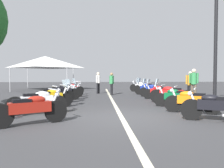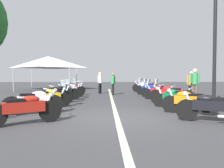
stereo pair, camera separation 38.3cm
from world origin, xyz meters
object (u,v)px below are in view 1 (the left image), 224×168
at_px(motorcycle_left_row_1, 38,102).
at_px(motorcycle_right_row_5, 154,90).
at_px(motorcycle_left_row_0, 31,109).
at_px(motorcycle_right_row_8, 142,86).
at_px(motorcycle_left_row_2, 50,98).
at_px(motorcycle_left_row_5, 68,90).
at_px(bystander_0, 190,83).
at_px(bystander_3, 112,82).
at_px(motorcycle_left_row_4, 62,92).
at_px(motorcycle_right_row_3, 171,94).
at_px(motorcycle_right_row_2, 177,97).
at_px(street_lamp_twin_globe, 216,20).
at_px(motorcycle_right_row_6, 147,88).
at_px(motorcycle_left_row_3, 55,94).
at_px(event_tent, 45,62).
at_px(traffic_cone_0, 180,93).
at_px(motorcycle_right_row_4, 160,92).
at_px(motorcycle_right_row_7, 145,87).
at_px(motorcycle_right_row_0, 216,106).
at_px(bystander_1, 98,81).
at_px(motorcycle_left_row_6, 71,89).
at_px(motorcycle_right_row_1, 191,101).
at_px(bystander_2, 194,81).

relative_size(motorcycle_left_row_1, motorcycle_right_row_5, 1.12).
relative_size(motorcycle_left_row_0, motorcycle_right_row_8, 0.97).
height_order(motorcycle_left_row_2, motorcycle_left_row_5, motorcycle_left_row_2).
relative_size(bystander_0, bystander_3, 1.03).
xyz_separation_m(motorcycle_left_row_4, motorcycle_right_row_3, (-1.54, -5.69, 0.01)).
height_order(motorcycle_right_row_2, street_lamp_twin_globe, street_lamp_twin_globe).
xyz_separation_m(motorcycle_left_row_2, bystander_3, (6.43, -3.01, 0.46)).
bearing_deg(motorcycle_right_row_6, street_lamp_twin_globe, 135.32).
xyz_separation_m(motorcycle_left_row_4, bystander_3, (3.41, -2.98, 0.45)).
bearing_deg(motorcycle_left_row_4, motorcycle_right_row_5, -8.10).
bearing_deg(street_lamp_twin_globe, motorcycle_left_row_3, 74.38).
height_order(motorcycle_right_row_8, event_tent, event_tent).
bearing_deg(bystander_3, traffic_cone_0, 142.47).
height_order(motorcycle_right_row_4, bystander_0, bystander_0).
relative_size(motorcycle_right_row_7, motorcycle_right_row_8, 0.86).
distance_m(motorcycle_left_row_1, motorcycle_right_row_0, 5.90).
xyz_separation_m(motorcycle_left_row_1, motorcycle_right_row_6, (7.73, -5.63, -0.01)).
bearing_deg(bystander_1, motorcycle_right_row_0, -39.46).
bearing_deg(motorcycle_right_row_8, street_lamp_twin_globe, 121.29).
bearing_deg(motorcycle_right_row_5, bystander_1, -9.20).
bearing_deg(motorcycle_left_row_3, traffic_cone_0, -17.55).
distance_m(motorcycle_left_row_3, bystander_3, 5.81).
relative_size(motorcycle_left_row_6, event_tent, 0.34).
bearing_deg(event_tent, bystander_1, -130.85).
height_order(motorcycle_left_row_1, motorcycle_right_row_6, motorcycle_right_row_6).
height_order(motorcycle_left_row_1, motorcycle_left_row_6, motorcycle_left_row_1).
xyz_separation_m(motorcycle_left_row_1, traffic_cone_0, (5.37, -7.15, -0.18)).
xyz_separation_m(motorcycle_right_row_1, motorcycle_right_row_4, (4.67, -0.11, -0.00)).
xyz_separation_m(motorcycle_right_row_0, bystander_0, (6.65, -1.96, 0.49)).
xyz_separation_m(motorcycle_left_row_0, motorcycle_right_row_5, (7.82, -5.43, -0.00)).
distance_m(motorcycle_left_row_1, bystander_1, 9.47).
relative_size(motorcycle_right_row_7, traffic_cone_0, 2.74).
bearing_deg(motorcycle_left_row_1, motorcycle_left_row_2, 61.58).
bearing_deg(bystander_0, motorcycle_left_row_2, -52.95).
height_order(motorcycle_left_row_4, bystander_2, bystander_2).
height_order(street_lamp_twin_globe, traffic_cone_0, street_lamp_twin_globe).
bearing_deg(traffic_cone_0, motorcycle_left_row_5, 82.91).
relative_size(motorcycle_left_row_0, bystander_1, 1.18).
bearing_deg(bystander_1, motorcycle_left_row_3, -76.54).
bearing_deg(motorcycle_left_row_1, motorcycle_right_row_4, 14.05).
height_order(bystander_2, bystander_3, bystander_2).
bearing_deg(motorcycle_left_row_5, motorcycle_right_row_7, 5.16).
height_order(motorcycle_left_row_1, bystander_0, bystander_0).
bearing_deg(motorcycle_left_row_2, motorcycle_right_row_7, 20.15).
distance_m(motorcycle_right_row_7, street_lamp_twin_globe, 8.82).
bearing_deg(motorcycle_left_row_5, motorcycle_right_row_6, -7.51).
distance_m(motorcycle_left_row_6, bystander_3, 2.93).
distance_m(motorcycle_left_row_5, bystander_1, 3.57).
height_order(traffic_cone_0, bystander_3, bystander_3).
distance_m(motorcycle_right_row_0, motorcycle_right_row_3, 4.60).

